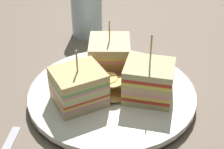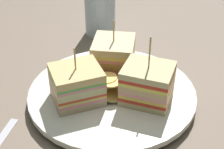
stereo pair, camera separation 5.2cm
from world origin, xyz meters
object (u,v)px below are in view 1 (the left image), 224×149
Objects in this scene: sandwich_wedge_2 at (79,87)px; chip_pile at (107,86)px; sandwich_wedge_0 at (148,81)px; sandwich_wedge_1 at (110,56)px; drinking_glass at (87,15)px; plate at (112,94)px.

sandwich_wedge_2 reaches higher than chip_pile.
sandwich_wedge_0 reaches higher than chip_pile.
sandwich_wedge_0 is 6.50cm from chip_pile.
sandwich_wedge_0 is 1.13× the size of sandwich_wedge_1.
sandwich_wedge_1 is 9.68cm from sandwich_wedge_2.
sandwich_wedge_0 is 1.04× the size of drinking_glass.
drinking_glass reaches higher than plate.
sandwich_wedge_1 is 0.98× the size of sandwich_wedge_2.
sandwich_wedge_0 is at bearing 98.27° from chip_pile.
drinking_glass is (-20.79, -11.66, 3.34)cm from plate.
chip_pile is at bearing 4.92° from sandwich_wedge_0.
sandwich_wedge_1 is at bearing -159.50° from plate.
plate is 6.71cm from sandwich_wedge_1.
sandwich_wedge_0 is 10.40cm from sandwich_wedge_2.
sandwich_wedge_1 is 6.60cm from chip_pile.
plate is at bearing 3.43° from sandwich_wedge_2.
sandwich_wedge_2 reaches higher than plate.
drinking_glass is (-20.83, -17.35, -0.20)cm from sandwich_wedge_0.
sandwich_wedge_2 is 26.16cm from drinking_glass.
sandwich_wedge_2 is 1.33× the size of chip_pile.
sandwich_wedge_2 is at bearing -26.73° from sandwich_wedge_1.
chip_pile reaches higher than plate.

